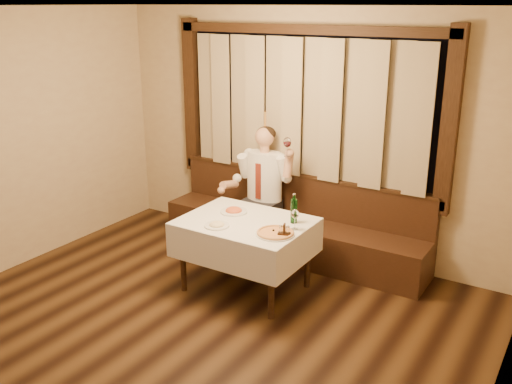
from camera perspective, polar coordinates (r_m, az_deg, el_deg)
The scene contains 10 objects.
room at distance 4.90m, azimuth -5.74°, elevation 2.62°, with size 5.01×6.01×2.81m.
banquette at distance 6.69m, azimuth 3.73°, elevation -3.71°, with size 3.20×0.61×0.94m.
dining_table at distance 5.74m, azimuth -1.05°, elevation -3.84°, with size 1.27×0.97×0.76m.
pizza at distance 5.36m, azimuth 1.95°, elevation -4.11°, with size 0.37×0.37×0.04m.
pasta_red at distance 5.91m, azimuth -2.24°, elevation -1.69°, with size 0.28×0.28×0.10m.
pasta_cream at distance 5.56m, azimuth -3.95°, elevation -3.12°, with size 0.25×0.25×0.08m.
green_bottle at distance 5.61m, azimuth 3.81°, elevation -1.85°, with size 0.07×0.07×0.30m.
table_wine_glass at distance 5.44m, azimuth 3.92°, elevation -2.28°, with size 0.08×0.08×0.21m.
cruet_caddy at distance 5.31m, azimuth 2.84°, elevation -4.03°, with size 0.13×0.09×0.13m.
seated_man at distance 6.61m, azimuth 0.55°, elevation 1.05°, with size 0.83×0.62×1.48m.
Camera 1 is at (2.89, -2.76, 2.83)m, focal length 40.00 mm.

